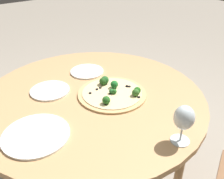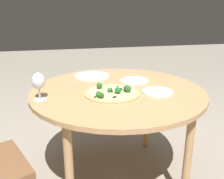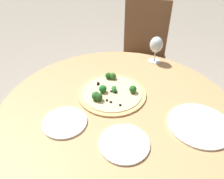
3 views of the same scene
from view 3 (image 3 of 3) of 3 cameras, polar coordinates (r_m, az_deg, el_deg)
dining_table at (r=1.12m, az=1.52°, el=-7.02°), size 1.17×1.17×0.70m
chair at (r=1.96m, az=7.95°, el=9.04°), size 0.53×0.53×0.95m
pizza at (r=1.14m, az=-0.20°, el=-0.68°), size 0.36×0.36×0.06m
wine_glass at (r=1.42m, az=11.47°, el=11.25°), size 0.08×0.08×0.17m
plate_near at (r=1.05m, az=21.90°, el=-8.55°), size 0.28×0.28×0.01m
plate_far at (r=0.91m, az=3.19°, el=-13.85°), size 0.21×0.21×0.01m
plate_side at (r=1.01m, az=-12.25°, el=-8.32°), size 0.20×0.20×0.01m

